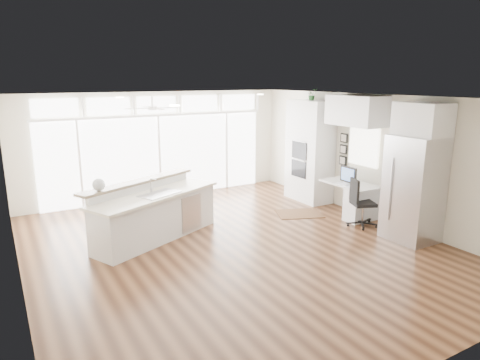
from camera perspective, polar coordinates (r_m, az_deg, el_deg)
floor at (r=7.98m, az=-0.74°, el=-8.94°), size 7.00×8.00×0.02m
ceiling at (r=7.38m, az=-0.80°, el=10.90°), size 7.00×8.00×0.02m
wall_back at (r=11.17m, az=-10.91°, el=4.57°), size 7.00×0.04×2.70m
wall_front at (r=4.67m, az=24.39°, el=-8.90°), size 7.00×0.04×2.70m
wall_left at (r=6.65m, az=-28.11°, el=-2.80°), size 0.04×8.00×2.70m
wall_right at (r=9.74m, az=17.52°, el=2.90°), size 0.04×8.00×2.70m
glass_wall at (r=11.16m, az=-10.74°, el=3.01°), size 5.80×0.06×2.08m
transom_row at (r=11.00m, az=-11.04°, el=9.83°), size 5.90×0.06×0.40m
desk_window at (r=9.88m, az=16.17°, el=4.31°), size 0.04×0.85×0.85m
ceiling_fan at (r=9.76m, az=-11.63°, el=9.96°), size 1.16×1.16×0.32m
recessed_lights at (r=7.56m, az=-1.56°, el=10.80°), size 3.40×3.00×0.02m
oven_cabinet at (r=10.81m, az=9.27°, el=3.81°), size 0.64×1.20×2.50m
desk_nook at (r=9.89m, az=14.40°, el=-2.52°), size 0.72×1.30×0.76m
upper_cabinets at (r=9.58m, az=15.26°, el=8.92°), size 0.64×1.30×0.64m
refrigerator at (r=8.67m, az=22.14°, el=-1.10°), size 0.76×0.90×2.00m
fridge_cabinet at (r=8.51m, az=23.17°, el=7.47°), size 0.64×0.90×0.60m
framed_photos at (r=10.33m, az=13.64°, el=4.00°), size 0.06×0.22×0.80m
kitchen_island at (r=8.34m, az=-11.10°, el=-4.10°), size 2.95×2.11×1.10m
rug at (r=9.89m, az=7.90°, el=-4.47°), size 1.20×1.04×0.01m
office_chair at (r=9.24m, az=16.11°, el=-2.95°), size 0.67×0.65×1.01m
fishbowl at (r=7.88m, az=-18.32°, el=-0.58°), size 0.30×0.30×0.23m
monitor at (r=9.69m, az=14.26°, el=0.71°), size 0.10×0.48×0.40m
keyboard at (r=9.62m, az=13.46°, el=-0.52°), size 0.14×0.30×0.01m
potted_plant at (r=10.67m, az=9.55°, el=11.00°), size 0.26×0.28×0.21m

